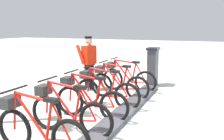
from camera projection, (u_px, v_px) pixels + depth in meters
name	position (u px, v px, depth m)	size (l,w,h in m)	color
ground_plane	(119.00, 119.00, 5.18)	(60.00, 60.00, 0.00)	beige
dock_rail_base	(119.00, 117.00, 5.17)	(0.44, 5.68, 0.10)	#47474C
payment_kiosk	(153.00, 66.00, 8.00)	(0.36, 0.52, 1.28)	#38383D
bike_docked_0	(126.00, 77.00, 7.38)	(1.72, 0.54, 1.02)	black
bike_docked_1	(116.00, 83.00, 6.64)	(1.72, 0.54, 1.02)	black
bike_docked_2	(104.00, 90.00, 5.90)	(1.72, 0.54, 1.02)	black
bike_docked_3	(88.00, 99.00, 5.17)	(1.72, 0.54, 1.02)	black
bike_docked_4	(67.00, 111.00, 4.43)	(1.72, 0.54, 1.02)	black
bike_docked_5	(37.00, 128.00, 3.69)	(1.72, 0.54, 1.02)	black
worker_near_rack	(89.00, 61.00, 7.44)	(0.58, 0.69, 1.66)	white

